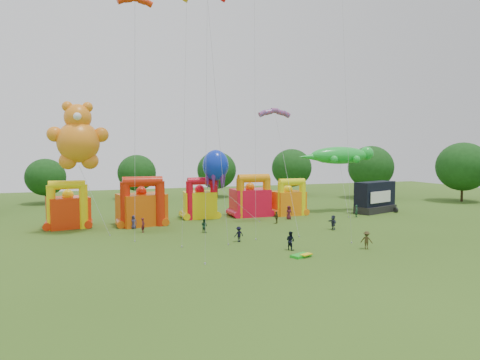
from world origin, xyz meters
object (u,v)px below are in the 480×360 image
object	(u,v)px
stage_trailer	(375,198)
octopus_kite	(229,190)
teddy_bear_kite	(84,159)
spectator_4	(277,217)
spectator_0	(134,222)
gecko_kite	(342,171)
bouncy_castle_2	(200,202)
bouncy_castle_0	(68,210)

from	to	relation	value
stage_trailer	octopus_kite	distance (m)	24.45
teddy_bear_kite	spectator_4	xyz separation A→B (m)	(24.39, -1.29, -7.99)
stage_trailer	spectator_0	world-z (taller)	stage_trailer
teddy_bear_kite	stage_trailer	bearing A→B (deg)	4.21
teddy_bear_kite	octopus_kite	xyz separation A→B (m)	(19.17, 3.43, -4.51)
spectator_0	spectator_4	xyz separation A→B (m)	(18.69, -2.37, -0.01)
teddy_bear_kite	gecko_kite	bearing A→B (deg)	6.70
bouncy_castle_2	stage_trailer	size ratio (longest dim) A/B	0.75
bouncy_castle_2	stage_trailer	world-z (taller)	bouncy_castle_2
bouncy_castle_0	spectator_0	distance (m)	8.69
octopus_kite	spectator_4	distance (m)	7.85
teddy_bear_kite	spectator_0	world-z (taller)	teddy_bear_kite
gecko_kite	spectator_0	xyz separation A→B (m)	(-32.42, -3.40, -5.84)
octopus_kite	spectator_4	xyz separation A→B (m)	(5.22, -4.72, -3.48)
stage_trailer	bouncy_castle_0	bearing A→B (deg)	178.30
bouncy_castle_2	bouncy_castle_0	bearing A→B (deg)	-173.26
stage_trailer	spectator_4	xyz separation A→B (m)	(-19.16, -4.50, -1.54)
bouncy_castle_2	gecko_kite	bearing A→B (deg)	-5.58
teddy_bear_kite	octopus_kite	size ratio (longest dim) A/B	1.56
spectator_0	spectator_4	bearing A→B (deg)	10.58
gecko_kite	octopus_kite	size ratio (longest dim) A/B	1.34
octopus_kite	bouncy_castle_2	bearing A→B (deg)	136.87
teddy_bear_kite	gecko_kite	world-z (taller)	teddy_bear_kite
octopus_kite	spectator_0	distance (m)	14.11
octopus_kite	spectator_0	bearing A→B (deg)	-170.11
octopus_kite	spectator_0	xyz separation A→B (m)	(-13.47, -2.35, -3.47)
gecko_kite	spectator_0	size ratio (longest dim) A/B	7.92
bouncy_castle_0	bouncy_castle_2	xyz separation A→B (m)	(17.83, 2.11, -0.03)
bouncy_castle_0	teddy_bear_kite	distance (m)	8.20
stage_trailer	spectator_4	world-z (taller)	stage_trailer
stage_trailer	spectator_0	size ratio (longest dim) A/B	4.75
bouncy_castle_2	spectator_4	bearing A→B (deg)	-42.53
stage_trailer	octopus_kite	size ratio (longest dim) A/B	0.80
teddy_bear_kite	bouncy_castle_0	bearing A→B (deg)	114.92
bouncy_castle_2	spectator_0	xyz separation A→B (m)	(-10.01, -5.59, -1.46)
stage_trailer	gecko_kite	distance (m)	7.04
octopus_kite	spectator_4	world-z (taller)	octopus_kite
bouncy_castle_2	teddy_bear_kite	xyz separation A→B (m)	(-15.72, -6.67, 6.51)
gecko_kite	spectator_4	world-z (taller)	gecko_kite
octopus_kite	spectator_4	bearing A→B (deg)	-42.13
bouncy_castle_0	bouncy_castle_2	world-z (taller)	bouncy_castle_0
spectator_0	bouncy_castle_2	bearing A→B (deg)	46.96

